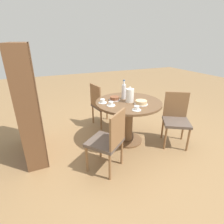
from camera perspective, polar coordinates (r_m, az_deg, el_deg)
ground_plane at (r=3.25m, az=4.96°, el=-9.20°), size 14.00×14.00×0.00m
dining_table at (r=3.00m, az=5.31°, el=-0.21°), size 1.10×1.10×0.75m
chair_a at (r=3.62m, az=-3.48°, el=2.62°), size 0.48×0.48×0.89m
chair_b at (r=2.35m, az=-1.12°, el=-9.08°), size 0.59×0.59×0.89m
chair_c at (r=3.17m, az=20.17°, el=-1.82°), size 0.58×0.58×0.89m
bookshelf at (r=2.87m, az=-25.16°, el=2.93°), size 1.02×0.28×1.68m
coffee_pot at (r=2.88m, az=5.82°, el=5.58°), size 0.13×0.13×0.26m
water_bottle at (r=3.02m, az=3.85°, el=6.76°), size 0.07×0.07×0.33m
cake_main at (r=2.80m, az=9.49°, el=3.04°), size 0.21×0.21×0.07m
cake_second at (r=2.97m, az=0.83°, el=4.41°), size 0.18×0.18×0.06m
cup_a at (r=2.85m, az=-3.11°, el=3.49°), size 0.14×0.14×0.07m
cup_b at (r=2.57m, az=8.00°, el=1.13°), size 0.14×0.14×0.07m
cup_c at (r=2.72m, az=-0.36°, el=2.63°), size 0.14×0.14×0.07m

